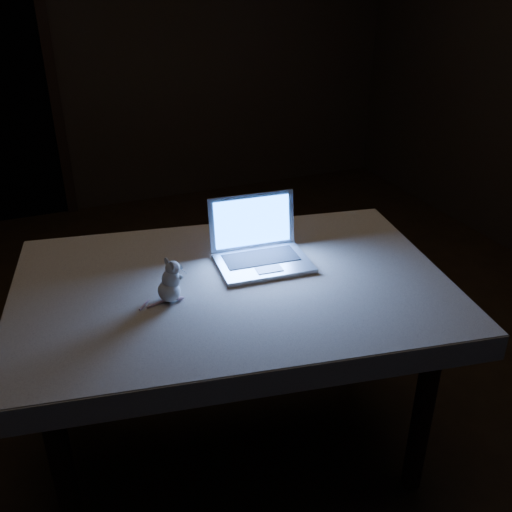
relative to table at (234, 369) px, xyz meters
name	(u,v)px	position (x,y,z in m)	size (l,w,h in m)	color
floor	(251,365)	(0.26, 0.47, -0.40)	(5.00, 5.00, 0.00)	black
back_wall	(129,43)	(0.26, 2.97, 0.90)	(4.50, 0.04, 2.60)	black
table	(234,369)	(0.00, 0.00, 0.00)	(1.51, 0.97, 0.81)	black
tablecloth	(220,291)	(-0.04, 0.03, 0.36)	(1.60, 1.07, 0.09)	beige
laptop	(263,237)	(0.16, 0.07, 0.53)	(0.36, 0.31, 0.24)	#B6B7BC
plush_mouse	(168,281)	(-0.25, -0.04, 0.49)	(0.11, 0.11, 0.16)	silver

